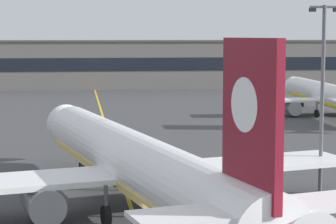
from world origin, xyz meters
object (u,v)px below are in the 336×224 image
object	(u,v)px
airliner_background	(329,96)
apron_lamp_post	(322,96)
safety_cone_by_nose_gear	(137,165)
airliner_foreground	(136,164)

from	to	relation	value
airliner_background	apron_lamp_post	bearing A→B (deg)	-111.02
airliner_background	safety_cone_by_nose_gear	bearing A→B (deg)	-131.22
airliner_background	safety_cone_by_nose_gear	size ratio (longest dim) A/B	66.04
apron_lamp_post	safety_cone_by_nose_gear	world-z (taller)	apron_lamp_post
apron_lamp_post	safety_cone_by_nose_gear	xyz separation A→B (m)	(-12.79, 11.50, -7.01)
airliner_foreground	apron_lamp_post	xyz separation A→B (m)	(14.06, 4.32, 3.90)
airliner_foreground	airliner_background	size ratio (longest dim) A/B	1.13
apron_lamp_post	airliner_foreground	bearing A→B (deg)	-162.91
apron_lamp_post	safety_cone_by_nose_gear	size ratio (longest dim) A/B	25.31
airliner_background	apron_lamp_post	distance (m)	50.00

